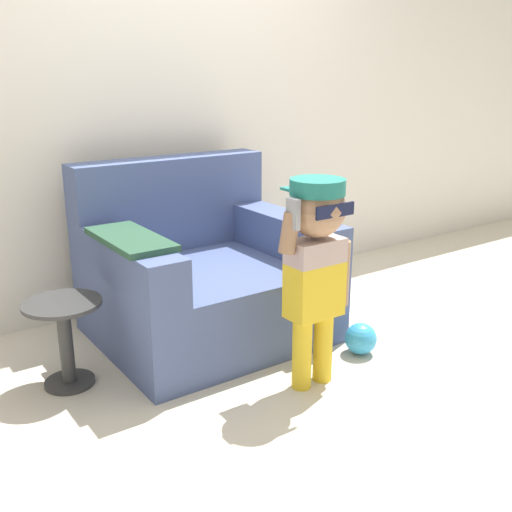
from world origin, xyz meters
name	(u,v)px	position (x,y,z in m)	size (l,w,h in m)	color
ground_plane	(253,340)	(0.00, 0.00, 0.00)	(10.00, 10.00, 0.00)	beige
wall_back	(169,88)	(0.00, 0.87, 1.30)	(10.00, 0.05, 2.60)	silver
armchair	(202,276)	(-0.16, 0.27, 0.32)	(1.16, 1.01, 0.93)	#475684
person_child	(316,251)	(-0.04, -0.54, 0.64)	(0.39, 0.29, 0.96)	gold
side_table	(65,335)	(-0.97, 0.10, 0.25)	(0.35, 0.35, 0.41)	#333333
toy_ball	(361,339)	(0.37, -0.44, 0.08)	(0.16, 0.16, 0.16)	#3399D1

